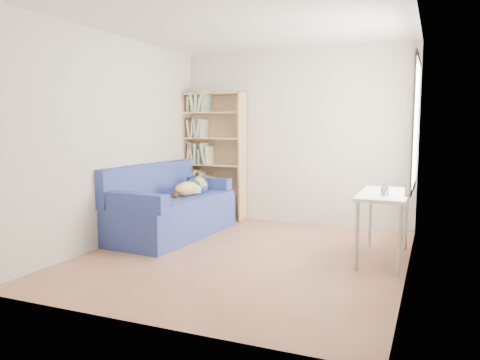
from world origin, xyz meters
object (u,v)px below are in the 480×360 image
at_px(bookshelf, 214,162).
at_px(pen_cup, 385,190).
at_px(desk, 384,200).
at_px(sofa, 171,209).

relative_size(bookshelf, pen_cup, 12.70).
bearing_deg(bookshelf, desk, -26.35).
bearing_deg(pen_cup, sofa, 172.86).
xyz_separation_m(sofa, bookshelf, (0.06, 1.25, 0.55)).
distance_m(bookshelf, pen_cup, 3.18).
bearing_deg(sofa, bookshelf, 90.84).
bearing_deg(desk, bookshelf, 153.65).
height_order(bookshelf, pen_cup, bookshelf).
height_order(bookshelf, desk, bookshelf).
height_order(desk, pen_cup, pen_cup).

